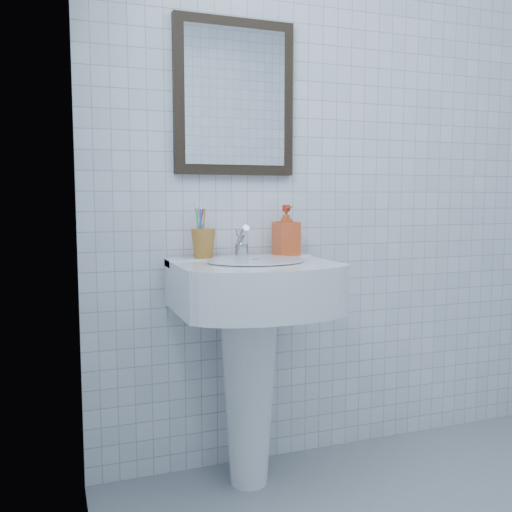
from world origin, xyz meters
name	(u,v)px	position (x,y,z in m)	size (l,w,h in m)	color
wall_back	(336,174)	(0.00, 1.20, 1.25)	(2.20, 0.02, 2.50)	white
wall_left	(105,141)	(-1.10, 0.00, 1.25)	(0.02, 2.40, 2.50)	white
washbasin	(251,335)	(-0.47, 0.99, 0.62)	(0.60, 0.44, 0.92)	white
faucet	(242,244)	(-0.47, 1.10, 0.96)	(0.05, 0.12, 0.13)	silver
toothbrush_cup	(203,243)	(-0.63, 1.11, 0.97)	(0.10, 0.10, 0.12)	#B77229
soap_dispenser	(286,230)	(-0.27, 1.11, 1.01)	(0.09, 0.09, 0.20)	red
wall_mirror	(235,97)	(-0.47, 1.18, 1.55)	(0.50, 0.04, 0.62)	black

